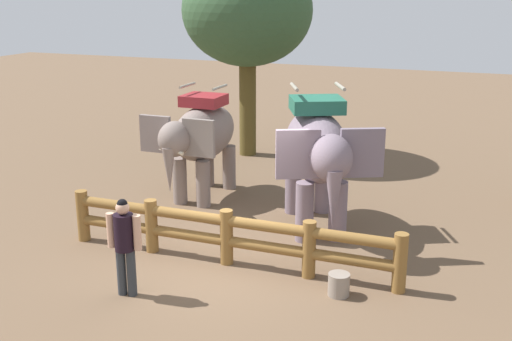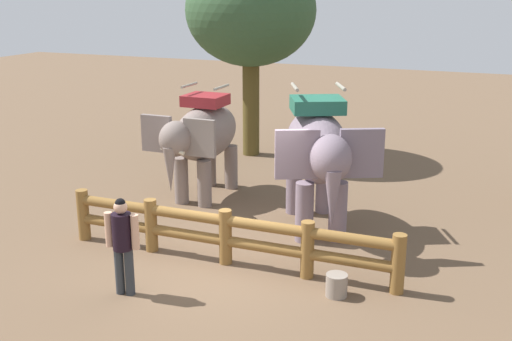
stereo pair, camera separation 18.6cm
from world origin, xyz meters
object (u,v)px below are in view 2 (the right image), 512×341
object	(u,v)px
feed_bucket	(337,285)
log_fence	(225,233)
tourist_woman_in_black	(122,240)
elephant_center	(318,151)
tree_far_left	(251,12)
elephant_near_left	(202,136)

from	to	relation	value
feed_bucket	log_fence	bearing A→B (deg)	168.27
tourist_woman_in_black	feed_bucket	xyz separation A→B (m)	(3.30, 1.27, -0.79)
elephant_center	feed_bucket	distance (m)	3.36
tourist_woman_in_black	tree_far_left	bearing A→B (deg)	99.72
log_fence	tourist_woman_in_black	size ratio (longest dim) A/B	3.88
elephant_center	tree_far_left	distance (m)	6.87
elephant_near_left	feed_bucket	world-z (taller)	elephant_near_left
elephant_near_left	tourist_woman_in_black	size ratio (longest dim) A/B	1.87
tourist_woman_in_black	feed_bucket	bearing A→B (deg)	21.10
log_fence	feed_bucket	size ratio (longest dim) A/B	17.02
elephant_center	tree_far_left	world-z (taller)	tree_far_left
log_fence	feed_bucket	xyz separation A→B (m)	(2.25, -0.47, -0.41)
tree_far_left	log_fence	bearing A→B (deg)	-70.67
elephant_near_left	feed_bucket	bearing A→B (deg)	-40.44
tree_far_left	feed_bucket	distance (m)	10.18
log_fence	tourist_woman_in_black	world-z (taller)	tourist_woman_in_black
log_fence	feed_bucket	bearing A→B (deg)	-11.73
log_fence	tourist_woman_in_black	distance (m)	2.07
elephant_near_left	feed_bucket	xyz separation A→B (m)	(4.36, -3.72, -1.34)
elephant_center	feed_bucket	xyz separation A→B (m)	(1.20, -2.75, -1.52)
log_fence	tree_far_left	bearing A→B (deg)	109.33
elephant_near_left	tree_far_left	xyz separation A→B (m)	(-0.52, 4.24, 2.71)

